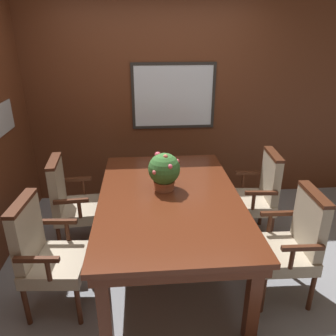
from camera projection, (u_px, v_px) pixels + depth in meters
name	position (u px, v px, depth m)	size (l,w,h in m)	color
ground_plane	(167.00, 271.00, 3.11)	(14.00, 14.00, 0.00)	gray
wall_back	(157.00, 106.00, 4.11)	(7.20, 0.08, 2.45)	#5B2D19
dining_table	(169.00, 204.00, 2.93)	(1.24, 1.95, 0.76)	#562614
chair_right_near	(292.00, 241.00, 2.66)	(0.47, 0.53, 0.97)	#472314
chair_left_far	(71.00, 200.00, 3.30)	(0.49, 0.55, 0.97)	#472314
chair_right_far	(258.00, 192.00, 3.46)	(0.50, 0.55, 0.97)	#472314
chair_left_near	(45.00, 252.00, 2.54)	(0.49, 0.54, 0.97)	#472314
potted_plant	(164.00, 171.00, 2.94)	(0.29, 0.29, 0.35)	#9E5638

